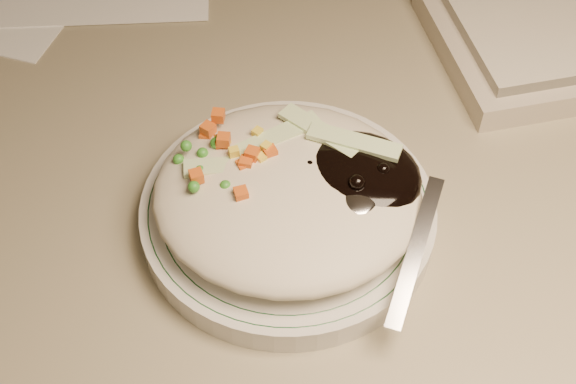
{
  "coord_description": "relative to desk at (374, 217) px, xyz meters",
  "views": [
    {
      "loc": [
        -0.05,
        0.85,
        1.22
      ],
      "look_at": [
        -0.08,
        1.21,
        0.78
      ],
      "focal_mm": 50.0,
      "sensor_mm": 36.0,
      "label": 1
    }
  ],
  "objects": [
    {
      "name": "desk",
      "position": [
        0.0,
        0.0,
        0.0
      ],
      "size": [
        1.4,
        0.7,
        0.74
      ],
      "color": "gray",
      "rests_on": "ground"
    },
    {
      "name": "meal",
      "position": [
        -0.07,
        -0.17,
        0.24
      ],
      "size": [
        0.21,
        0.19,
        0.05
      ],
      "color": "beige",
      "rests_on": "plate"
    },
    {
      "name": "plate",
      "position": [
        -0.08,
        -0.17,
        0.21
      ],
      "size": [
        0.22,
        0.22,
        0.02
      ],
      "primitive_type": "cylinder",
      "color": "silver",
      "rests_on": "desk"
    },
    {
      "name": "plate_rim",
      "position": [
        -0.08,
        -0.17,
        0.22
      ],
      "size": [
        0.21,
        0.21,
        0.0
      ],
      "color": "#144723",
      "rests_on": "plate"
    }
  ]
}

